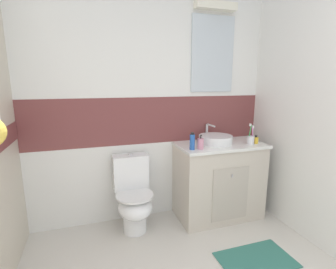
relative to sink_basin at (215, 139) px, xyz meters
The scene contains 9 objects.
wall_back_tiled 0.78m from the sink_basin, 155.93° to the left, with size 3.20×0.20×2.50m.
vanity_cabinet 0.48m from the sink_basin, 22.22° to the right, with size 0.94×0.53×0.85m.
sink_basin is the anchor object (origin of this frame).
toilet 1.06m from the sink_basin, behind, with size 0.37×0.50×0.78m.
toothbrush_cup 0.38m from the sink_basin, 24.32° to the right, with size 0.07×0.07×0.23m.
soap_dispenser 0.30m from the sink_basin, 147.62° to the right, with size 0.06×0.06×0.15m.
perfume_flask_small 0.44m from the sink_basin, 18.62° to the right, with size 0.04×0.03×0.09m.
deodorant_spray_can 0.38m from the sink_basin, 155.38° to the right, with size 0.05×0.05×0.17m.
bath_mat 1.20m from the sink_basin, 90.65° to the right, with size 0.64×0.39×0.01m, color #337266.
Camera 1 is at (-0.67, -0.21, 1.51)m, focal length 26.81 mm.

